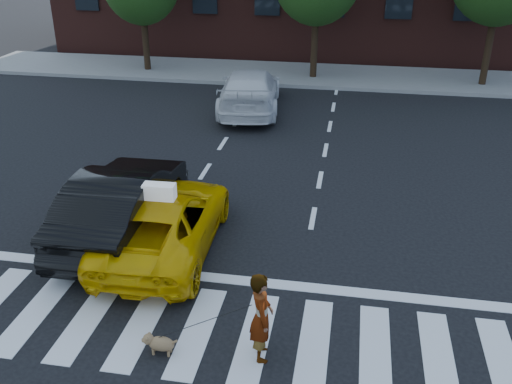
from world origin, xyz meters
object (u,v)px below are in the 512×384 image
taxi (165,221)px  dog (159,343)px  white_suv (250,90)px  woman (261,317)px  black_sedan (122,202)px

taxi → dog: taxi is taller
white_suv → woman: 12.97m
dog → black_sedan: bearing=119.1°
woman → dog: woman is taller
black_sedan → dog: black_sedan is taller
black_sedan → dog: (2.01, -3.60, -0.58)m
white_suv → woman: (2.58, -12.71, 0.03)m
taxi → black_sedan: 1.20m
white_suv → dog: white_suv is taller
white_suv → black_sedan: bearing=76.7°
taxi → dog: bearing=104.0°
woman → dog: (-1.65, -0.23, -0.58)m
dog → taxi: bearing=105.8°
woman → black_sedan: bearing=33.6°
black_sedan → white_suv: size_ratio=0.92×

